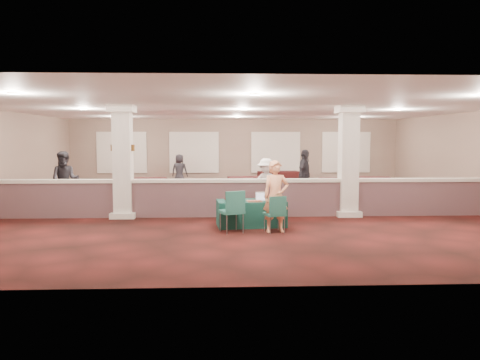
{
  "coord_description": "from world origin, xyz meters",
  "views": [
    {
      "loc": [
        -0.73,
        -14.94,
        2.24
      ],
      "look_at": [
        -0.18,
        -2.0,
        1.11
      ],
      "focal_mm": 35.0,
      "sensor_mm": 36.0,
      "label": 1
    }
  ],
  "objects_px": {
    "attendee_b": "(266,184)",
    "far_table_back_center": "(279,180)",
    "woman": "(276,196)",
    "attendee_c": "(304,175)",
    "conf_chair_side": "(233,208)",
    "far_table_front_left": "(158,195)",
    "far_table_front_center": "(254,187)",
    "attendee_a": "(65,180)",
    "far_table_front_right": "(342,188)",
    "far_table_back_left": "(143,188)",
    "conf_chair_main": "(276,211)",
    "far_table_back_right": "(366,187)",
    "attendee_d": "(180,171)",
    "near_table": "(251,213)"
  },
  "relations": [
    {
      "from": "far_table_front_center",
      "to": "far_table_back_left",
      "type": "distance_m",
      "value": 4.29
    },
    {
      "from": "conf_chair_side",
      "to": "far_table_front_center",
      "type": "bearing_deg",
      "value": 60.51
    },
    {
      "from": "woman",
      "to": "far_table_back_left",
      "type": "distance_m",
      "value": 8.26
    },
    {
      "from": "far_table_front_center",
      "to": "far_table_back_right",
      "type": "height_order",
      "value": "far_table_front_center"
    },
    {
      "from": "attendee_c",
      "to": "far_table_front_left",
      "type": "bearing_deg",
      "value": 129.13
    },
    {
      "from": "woman",
      "to": "attendee_c",
      "type": "height_order",
      "value": "attendee_c"
    },
    {
      "from": "attendee_a",
      "to": "attendee_d",
      "type": "xyz_separation_m",
      "value": [
        3.06,
        6.8,
        -0.16
      ]
    },
    {
      "from": "far_table_back_center",
      "to": "attendee_b",
      "type": "bearing_deg",
      "value": -100.88
    },
    {
      "from": "far_table_front_center",
      "to": "far_table_front_right",
      "type": "xyz_separation_m",
      "value": [
        3.45,
        0.0,
        -0.04
      ]
    },
    {
      "from": "far_table_back_left",
      "to": "attendee_b",
      "type": "distance_m",
      "value": 5.51
    },
    {
      "from": "far_table_back_right",
      "to": "conf_chair_side",
      "type": "bearing_deg",
      "value": -127.72
    },
    {
      "from": "attendee_d",
      "to": "far_table_back_center",
      "type": "bearing_deg",
      "value": -175.86
    },
    {
      "from": "woman",
      "to": "attendee_d",
      "type": "xyz_separation_m",
      "value": [
        -3.24,
        10.82,
        -0.1
      ]
    },
    {
      "from": "far_table_back_left",
      "to": "far_table_back_right",
      "type": "bearing_deg",
      "value": 0.0
    },
    {
      "from": "far_table_front_center",
      "to": "attendee_d",
      "type": "xyz_separation_m",
      "value": [
        -3.21,
        4.0,
        0.38
      ]
    },
    {
      "from": "far_table_back_right",
      "to": "attendee_b",
      "type": "bearing_deg",
      "value": -143.3
    },
    {
      "from": "woman",
      "to": "far_table_back_right",
      "type": "bearing_deg",
      "value": 49.26
    },
    {
      "from": "attendee_c",
      "to": "attendee_d",
      "type": "bearing_deg",
      "value": 72.17
    },
    {
      "from": "conf_chair_main",
      "to": "attendee_a",
      "type": "bearing_deg",
      "value": 130.53
    },
    {
      "from": "attendee_b",
      "to": "far_table_front_left",
      "type": "bearing_deg",
      "value": -179.05
    },
    {
      "from": "attendee_a",
      "to": "far_table_front_right",
      "type": "bearing_deg",
      "value": 8.74
    },
    {
      "from": "far_table_front_right",
      "to": "attendee_a",
      "type": "relative_size",
      "value": 0.96
    },
    {
      "from": "far_table_front_left",
      "to": "conf_chair_main",
      "type": "bearing_deg",
      "value": -54.49
    },
    {
      "from": "far_table_back_center",
      "to": "far_table_back_right",
      "type": "xyz_separation_m",
      "value": [
        3.04,
        -3.3,
        -0.0
      ]
    },
    {
      "from": "conf_chair_side",
      "to": "far_table_front_left",
      "type": "distance_m",
      "value": 5.37
    },
    {
      "from": "far_table_front_center",
      "to": "attendee_a",
      "type": "relative_size",
      "value": 1.05
    },
    {
      "from": "far_table_front_left",
      "to": "far_table_front_center",
      "type": "distance_m",
      "value": 3.99
    },
    {
      "from": "conf_chair_main",
      "to": "far_table_back_center",
      "type": "xyz_separation_m",
      "value": [
        1.4,
        10.39,
        -0.15
      ]
    },
    {
      "from": "far_table_back_right",
      "to": "attendee_a",
      "type": "xyz_separation_m",
      "value": [
        -10.74,
        -3.0,
        0.55
      ]
    },
    {
      "from": "conf_chair_main",
      "to": "far_table_front_center",
      "type": "distance_m",
      "value": 6.89
    },
    {
      "from": "far_table_front_center",
      "to": "far_table_back_center",
      "type": "height_order",
      "value": "far_table_front_center"
    },
    {
      "from": "far_table_front_center",
      "to": "far_table_back_left",
      "type": "height_order",
      "value": "far_table_front_center"
    },
    {
      "from": "conf_chair_main",
      "to": "far_table_back_center",
      "type": "bearing_deg",
      "value": 65.87
    },
    {
      "from": "far_table_back_right",
      "to": "attendee_b",
      "type": "xyz_separation_m",
      "value": [
        -4.29,
        -3.2,
        0.44
      ]
    },
    {
      "from": "far_table_back_left",
      "to": "attendee_c",
      "type": "distance_m",
      "value": 6.21
    },
    {
      "from": "conf_chair_side",
      "to": "attendee_a",
      "type": "bearing_deg",
      "value": 121.15
    },
    {
      "from": "near_table",
      "to": "far_table_back_center",
      "type": "height_order",
      "value": "far_table_back_center"
    },
    {
      "from": "near_table",
      "to": "woman",
      "type": "relative_size",
      "value": 1.0
    },
    {
      "from": "far_table_back_center",
      "to": "far_table_back_right",
      "type": "bearing_deg",
      "value": -47.31
    },
    {
      "from": "far_table_front_right",
      "to": "attendee_b",
      "type": "relative_size",
      "value": 1.09
    },
    {
      "from": "attendee_b",
      "to": "far_table_front_center",
      "type": "bearing_deg",
      "value": 108.71
    },
    {
      "from": "conf_chair_side",
      "to": "attendee_c",
      "type": "distance_m",
      "value": 6.55
    },
    {
      "from": "attendee_c",
      "to": "conf_chair_side",
      "type": "bearing_deg",
      "value": -178.32
    },
    {
      "from": "conf_chair_side",
      "to": "far_table_front_center",
      "type": "distance_m",
      "value": 6.94
    },
    {
      "from": "far_table_front_center",
      "to": "far_table_back_center",
      "type": "bearing_deg",
      "value": 67.87
    },
    {
      "from": "conf_chair_main",
      "to": "far_table_back_left",
      "type": "distance_m",
      "value": 8.3
    },
    {
      "from": "attendee_a",
      "to": "conf_chair_main",
      "type": "bearing_deg",
      "value": -40.32
    },
    {
      "from": "far_table_front_left",
      "to": "far_table_front_right",
      "type": "relative_size",
      "value": 0.94
    },
    {
      "from": "far_table_front_center",
      "to": "far_table_front_right",
      "type": "distance_m",
      "value": 3.45
    },
    {
      "from": "attendee_b",
      "to": "far_table_back_center",
      "type": "bearing_deg",
      "value": 94.51
    }
  ]
}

